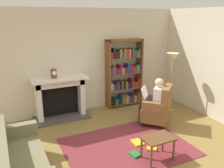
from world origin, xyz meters
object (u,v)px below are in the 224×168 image
mantel_clock (54,74)px  side_table (158,141)px  seated_reader (154,99)px  floor_lamp (172,63)px  armchair_reading (159,108)px  sofa_floral (19,165)px  bookshelf (124,74)px  fireplace (60,96)px

mantel_clock → side_table: (1.25, -2.50, -0.80)m
seated_reader → floor_lamp: floor_lamp is taller
mantel_clock → armchair_reading: size_ratio=0.22×
sofa_floral → side_table: size_ratio=3.06×
mantel_clock → floor_lamp: size_ratio=0.14×
mantel_clock → bookshelf: bookshelf is taller
mantel_clock → seated_reader: mantel_clock is taller
mantel_clock → fireplace: bearing=37.3°
side_table → floor_lamp: floor_lamp is taller
seated_reader → sofa_floral: 3.19m
bookshelf → floor_lamp: (0.90, -0.93, 0.42)m
sofa_floral → side_table: sofa_floral is taller
fireplace → mantel_clock: (-0.13, -0.10, 0.61)m
fireplace → side_table: fireplace is taller
sofa_floral → floor_lamp: (3.91, 1.31, 1.02)m
sofa_floral → armchair_reading: bearing=-77.4°
seated_reader → sofa_floral: (-3.06, -0.85, -0.30)m
armchair_reading → fireplace: bearing=-79.4°
fireplace → floor_lamp: size_ratio=0.87×
fireplace → side_table: 2.83m
mantel_clock → seated_reader: (2.03, -1.25, -0.56)m
mantel_clock → side_table: bearing=-63.4°
armchair_reading → seated_reader: (-0.08, 0.09, 0.20)m
armchair_reading → side_table: (-0.87, -1.16, -0.05)m
floor_lamp → fireplace: bearing=161.9°
bookshelf → floor_lamp: bearing=-46.2°
bookshelf → armchair_reading: bearing=-85.0°
armchair_reading → sofa_floral: armchair_reading is taller
armchair_reading → side_table: 1.45m
mantel_clock → bookshelf: bearing=3.9°
mantel_clock → bookshelf: size_ratio=0.11×
floor_lamp → mantel_clock: bearing=164.5°
sofa_floral → floor_lamp: 4.25m
mantel_clock → floor_lamp: 2.99m
armchair_reading → seated_reader: bearing=-90.0°
bookshelf → seated_reader: (0.05, -1.39, -0.31)m
fireplace → armchair_reading: fireplace is taller
fireplace → mantel_clock: bearing=-142.7°
sofa_floral → floor_lamp: size_ratio=1.08×
seated_reader → sofa_floral: bearing=-28.0°
side_table → fireplace: bearing=113.3°
sofa_floral → side_table: (2.28, -0.39, 0.06)m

